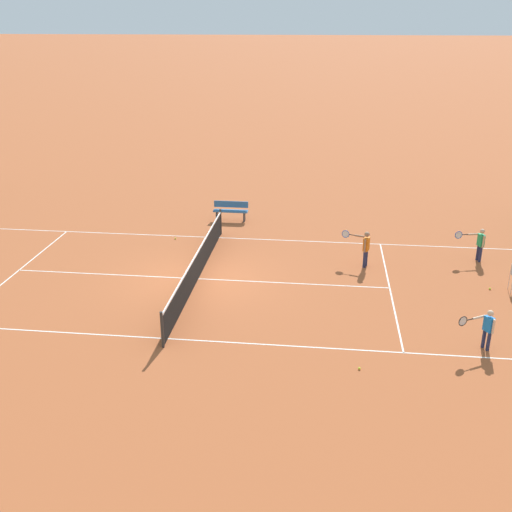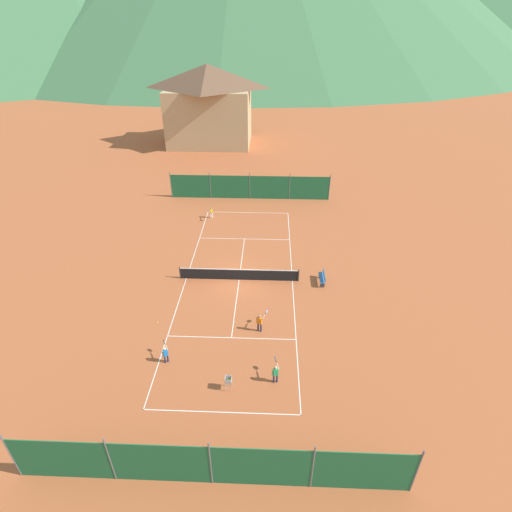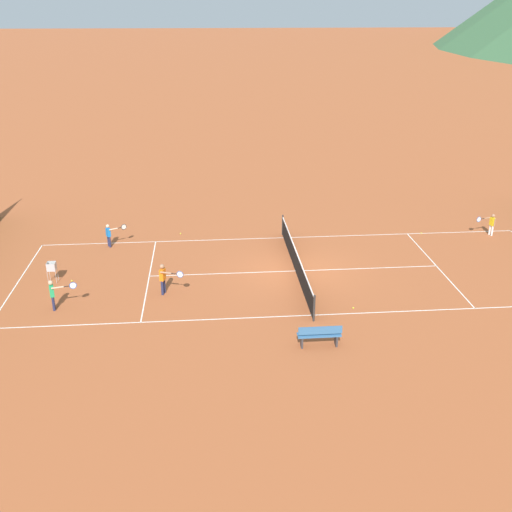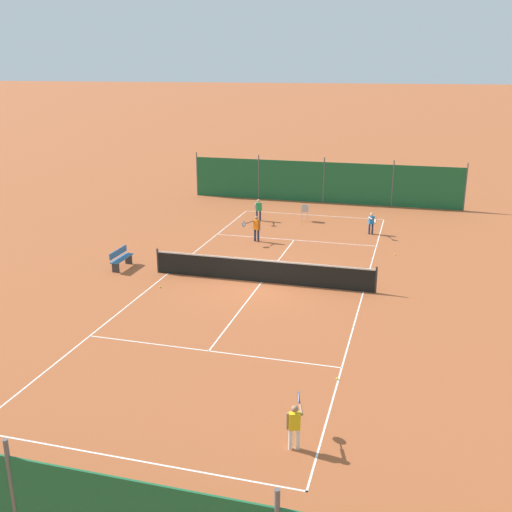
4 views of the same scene
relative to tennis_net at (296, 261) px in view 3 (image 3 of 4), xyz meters
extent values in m
plane|color=#A8542D|center=(0.00, 0.00, -0.50)|extent=(600.00, 600.00, 0.00)
cube|color=white|center=(0.00, -11.90, -0.50)|extent=(8.25, 0.05, 0.01)
cube|color=white|center=(-4.10, 0.00, -0.50)|extent=(0.05, 23.85, 0.01)
cube|color=white|center=(4.10, 0.00, -0.50)|extent=(0.05, 23.85, 0.01)
cube|color=white|center=(0.00, 6.40, -0.50)|extent=(8.20, 0.05, 0.01)
cube|color=white|center=(0.00, -6.40, -0.50)|extent=(8.20, 0.05, 0.01)
cube|color=white|center=(0.00, 0.00, -0.50)|extent=(0.05, 12.80, 0.01)
cylinder|color=#2D2D2D|center=(-4.55, 0.00, 0.03)|extent=(0.08, 0.08, 1.06)
cylinder|color=#2D2D2D|center=(4.55, 0.00, 0.03)|extent=(0.08, 0.08, 1.06)
cube|color=black|center=(0.00, 0.00, -0.04)|extent=(9.10, 0.02, 0.91)
cube|color=white|center=(0.00, 0.00, 0.43)|extent=(9.10, 0.04, 0.06)
cylinder|color=#23284C|center=(2.69, -9.84, -0.21)|extent=(0.10, 0.10, 0.58)
cylinder|color=#23284C|center=(2.87, -9.79, -0.21)|extent=(0.10, 0.10, 0.58)
cube|color=#239E5B|center=(2.78, -9.81, 0.30)|extent=(0.31, 0.22, 0.45)
sphere|color=tan|center=(2.78, -9.81, 0.64)|extent=(0.18, 0.18, 0.18)
cylinder|color=tan|center=(2.61, -9.86, 0.30)|extent=(0.07, 0.07, 0.45)
cylinder|color=tan|center=(2.89, -9.55, 0.48)|extent=(0.18, 0.45, 0.07)
cylinder|color=black|center=(2.81, -9.24, 0.48)|extent=(0.08, 0.21, 0.03)
torus|color=#1E4CB2|center=(2.75, -9.00, 0.48)|extent=(0.09, 0.28, 0.28)
cylinder|color=silver|center=(2.75, -9.00, 0.48)|extent=(0.07, 0.24, 0.25)
cylinder|color=white|center=(-3.47, 10.58, -0.23)|extent=(0.09, 0.09, 0.53)
cylinder|color=white|center=(-3.63, 10.53, -0.23)|extent=(0.09, 0.09, 0.53)
cube|color=yellow|center=(-3.55, 10.56, 0.24)|extent=(0.29, 0.21, 0.41)
sphere|color=#A37556|center=(-3.55, 10.56, 0.55)|extent=(0.16, 0.16, 0.16)
cylinder|color=#A37556|center=(-3.39, 10.60, 0.24)|extent=(0.06, 0.06, 0.41)
cylinder|color=#A37556|center=(-3.65, 10.31, 0.40)|extent=(0.18, 0.41, 0.06)
cylinder|color=black|center=(-3.56, 10.03, 0.40)|extent=(0.08, 0.19, 0.03)
torus|color=#1E4CB2|center=(-3.49, 9.80, 0.40)|extent=(0.10, 0.28, 0.28)
cylinder|color=silver|center=(-3.49, 9.80, 0.40)|extent=(0.08, 0.24, 0.25)
cylinder|color=#23284C|center=(1.67, -5.65, -0.19)|extent=(0.11, 0.11, 0.61)
cylinder|color=#23284C|center=(1.85, -5.71, -0.19)|extent=(0.11, 0.11, 0.61)
cube|color=orange|center=(1.76, -5.68, 0.35)|extent=(0.34, 0.26, 0.47)
sphere|color=#A37556|center=(1.76, -5.68, 0.71)|extent=(0.19, 0.19, 0.19)
cylinder|color=#A37556|center=(1.58, -5.62, 0.35)|extent=(0.07, 0.07, 0.47)
cylinder|color=#A37556|center=(2.02, -5.52, 0.54)|extent=(0.22, 0.47, 0.07)
cylinder|color=black|center=(2.13, -5.19, 0.54)|extent=(0.10, 0.21, 0.03)
torus|color=#1E4CB2|center=(2.21, -4.96, 0.54)|extent=(0.11, 0.27, 0.28)
cylinder|color=silver|center=(2.21, -4.96, 0.54)|extent=(0.09, 0.24, 0.25)
cylinder|color=#23284C|center=(-3.71, -8.63, -0.23)|extent=(0.10, 0.10, 0.54)
cylinder|color=#23284C|center=(-3.56, -8.54, -0.23)|extent=(0.10, 0.10, 0.54)
cube|color=blue|center=(-3.63, -8.58, 0.25)|extent=(0.30, 0.26, 0.42)
sphere|color=beige|center=(-3.63, -8.58, 0.56)|extent=(0.16, 0.16, 0.16)
cylinder|color=beige|center=(-3.78, -8.67, 0.25)|extent=(0.06, 0.06, 0.42)
cylinder|color=beige|center=(-3.60, -8.32, 0.41)|extent=(0.26, 0.39, 0.06)
cylinder|color=black|center=(-3.75, -8.06, 0.41)|extent=(0.12, 0.18, 0.03)
torus|color=black|center=(-3.87, -7.86, 0.41)|extent=(0.16, 0.25, 0.28)
cylinder|color=silver|center=(-3.87, -7.86, 0.41)|extent=(0.13, 0.22, 0.25)
sphere|color=#CCE033|center=(-5.06, -5.20, -0.47)|extent=(0.07, 0.07, 0.07)
sphere|color=#CCE033|center=(-4.06, 7.12, -0.47)|extent=(0.07, 0.07, 0.07)
sphere|color=#CCE033|center=(0.26, -9.64, -0.47)|extent=(0.07, 0.07, 0.07)
sphere|color=#CCE033|center=(3.72, 1.70, -0.47)|extent=(0.07, 0.07, 0.07)
cylinder|color=#B7B7BC|center=(0.05, -10.57, -0.22)|extent=(0.02, 0.02, 0.55)
cylinder|color=#B7B7BC|center=(0.39, -10.57, -0.22)|extent=(0.02, 0.02, 0.55)
cylinder|color=#B7B7BC|center=(0.05, -10.23, -0.22)|extent=(0.02, 0.02, 0.55)
cylinder|color=#B7B7BC|center=(0.39, -10.23, -0.22)|extent=(0.02, 0.02, 0.55)
cube|color=#B7B7BC|center=(0.22, -10.40, 0.06)|extent=(0.34, 0.34, 0.02)
cube|color=#B7B7BC|center=(0.22, -10.57, 0.22)|extent=(0.34, 0.02, 0.34)
cube|color=#B7B7BC|center=(0.22, -10.23, 0.22)|extent=(0.34, 0.02, 0.34)
cube|color=#B7B7BC|center=(0.05, -10.40, 0.22)|extent=(0.02, 0.34, 0.34)
cube|color=#B7B7BC|center=(0.39, -10.40, 0.22)|extent=(0.02, 0.34, 0.34)
sphere|color=#CCE033|center=(0.16, -10.51, 0.10)|extent=(0.07, 0.07, 0.07)
sphere|color=#CCE033|center=(0.23, -10.44, 0.10)|extent=(0.07, 0.07, 0.07)
sphere|color=#CCE033|center=(0.27, -10.29, 0.10)|extent=(0.07, 0.07, 0.07)
sphere|color=#CCE033|center=(0.33, -10.28, 0.10)|extent=(0.07, 0.07, 0.07)
sphere|color=#CCE033|center=(0.26, -10.52, 0.10)|extent=(0.07, 0.07, 0.07)
sphere|color=#CCE033|center=(0.18, -10.26, 0.10)|extent=(0.07, 0.07, 0.07)
sphere|color=#CCE033|center=(0.30, -10.29, 0.16)|extent=(0.07, 0.07, 0.07)
sphere|color=#CCE033|center=(0.21, -10.31, 0.16)|extent=(0.07, 0.07, 0.07)
sphere|color=#CCE033|center=(0.24, -10.45, 0.16)|extent=(0.07, 0.07, 0.07)
sphere|color=#CCE033|center=(0.35, -10.37, 0.16)|extent=(0.07, 0.07, 0.07)
sphere|color=#CCE033|center=(0.18, -10.46, 0.16)|extent=(0.07, 0.07, 0.07)
sphere|color=#CCE033|center=(0.33, -10.48, 0.16)|extent=(0.07, 0.07, 0.07)
sphere|color=#CCE033|center=(0.25, -10.40, 0.21)|extent=(0.07, 0.07, 0.07)
sphere|color=#CCE033|center=(0.35, -10.37, 0.21)|extent=(0.07, 0.07, 0.07)
sphere|color=#CCE033|center=(0.29, -10.44, 0.21)|extent=(0.07, 0.07, 0.07)
sphere|color=#CCE033|center=(0.32, -10.32, 0.21)|extent=(0.07, 0.07, 0.07)
cube|color=#336699|center=(6.30, -0.13, -0.06)|extent=(0.36, 1.50, 0.05)
cube|color=#336699|center=(6.46, -0.13, 0.20)|extent=(0.04, 1.50, 0.28)
cube|color=#333338|center=(6.30, -0.73, -0.28)|extent=(0.32, 0.06, 0.44)
cube|color=#333338|center=(6.30, 0.47, -0.28)|extent=(0.32, 0.06, 0.44)
camera|label=1|loc=(-18.20, -4.12, 7.76)|focal=42.00mm
camera|label=2|loc=(2.31, -25.08, 17.28)|focal=28.00mm
camera|label=3|loc=(23.84, -3.82, 10.35)|focal=42.00mm
camera|label=4|loc=(-5.80, 22.10, 7.87)|focal=42.00mm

